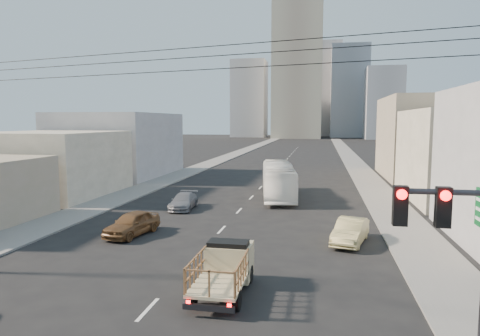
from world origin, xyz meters
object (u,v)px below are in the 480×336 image
(flatbed_pickup, at_px, (224,266))
(sedan_grey, at_px, (183,201))
(sedan_tan, at_px, (350,231))
(sedan_brown, at_px, (132,224))
(city_bus, at_px, (278,180))

(flatbed_pickup, distance_m, sedan_grey, 17.25)
(sedan_grey, bearing_deg, sedan_tan, -35.65)
(sedan_grey, bearing_deg, sedan_brown, -98.74)
(flatbed_pickup, bearing_deg, sedan_brown, 134.90)
(sedan_tan, relative_size, sedan_grey, 1.00)
(flatbed_pickup, height_order, sedan_tan, flatbed_pickup)
(sedan_grey, bearing_deg, city_bus, 39.88)
(flatbed_pickup, bearing_deg, sedan_grey, 113.75)
(city_bus, distance_m, sedan_tan, 15.38)
(sedan_brown, relative_size, sedan_grey, 1.01)
(city_bus, bearing_deg, sedan_tan, -76.80)
(sedan_brown, height_order, sedan_tan, sedan_brown)
(flatbed_pickup, distance_m, sedan_tan, 9.99)
(city_bus, relative_size, sedan_tan, 2.70)
(city_bus, relative_size, sedan_brown, 2.68)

